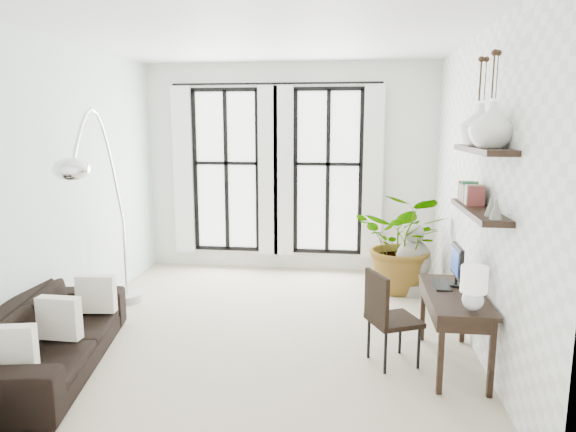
% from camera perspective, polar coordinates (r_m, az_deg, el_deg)
% --- Properties ---
extents(floor, '(5.00, 5.00, 0.00)m').
position_cam_1_polar(floor, '(5.97, -2.83, -12.24)').
color(floor, '#BBAD95').
rests_on(floor, ground).
extents(ceiling, '(5.00, 5.00, 0.00)m').
position_cam_1_polar(ceiling, '(5.60, -3.12, 19.67)').
color(ceiling, white).
rests_on(ceiling, wall_back).
extents(wall_left, '(0.00, 5.00, 5.00)m').
position_cam_1_polar(wall_left, '(6.35, -23.41, 3.24)').
color(wall_left, silver).
rests_on(wall_left, floor).
extents(wall_right, '(0.00, 5.00, 5.00)m').
position_cam_1_polar(wall_right, '(5.62, 20.26, 2.66)').
color(wall_right, white).
rests_on(wall_right, floor).
extents(wall_back, '(4.50, 0.00, 4.50)m').
position_cam_1_polar(wall_back, '(8.02, 0.17, 5.31)').
color(wall_back, white).
rests_on(wall_back, floor).
extents(windows, '(3.26, 0.13, 2.65)m').
position_cam_1_polar(windows, '(7.98, -1.32, 5.00)').
color(windows, white).
rests_on(windows, wall_back).
extents(wall_shelves, '(0.25, 1.30, 0.60)m').
position_cam_1_polar(wall_shelves, '(4.93, 20.49, 3.18)').
color(wall_shelves, black).
rests_on(wall_shelves, wall_right).
extents(sofa, '(1.28, 2.33, 0.64)m').
position_cam_1_polar(sofa, '(5.41, -24.86, -11.95)').
color(sofa, black).
rests_on(sofa, floor).
extents(throw_pillows, '(0.40, 1.52, 0.40)m').
position_cam_1_polar(throw_pillows, '(5.30, -24.07, -10.30)').
color(throw_pillows, silver).
rests_on(throw_pillows, sofa).
extents(plant, '(1.56, 1.48, 1.38)m').
position_cam_1_polar(plant, '(7.16, 12.84, -2.88)').
color(plant, '#2D7228').
rests_on(plant, floor).
extents(desk, '(0.52, 1.22, 1.11)m').
position_cam_1_polar(desk, '(5.03, 18.18, -8.73)').
color(desk, black).
rests_on(desk, floor).
extents(desk_chair, '(0.57, 0.57, 0.91)m').
position_cam_1_polar(desk_chair, '(5.01, 10.87, -10.50)').
color(desk_chair, black).
rests_on(desk_chair, floor).
extents(arc_lamp, '(0.75, 2.14, 2.44)m').
position_cam_1_polar(arc_lamp, '(5.82, -20.27, 5.82)').
color(arc_lamp, silver).
rests_on(arc_lamp, floor).
extents(buddha, '(0.53, 0.53, 0.96)m').
position_cam_1_polar(buddha, '(7.21, 13.73, -5.20)').
color(buddha, gray).
rests_on(buddha, floor).
extents(vase_a, '(0.37, 0.37, 0.38)m').
position_cam_1_polar(vase_a, '(4.62, 21.72, 9.39)').
color(vase_a, white).
rests_on(vase_a, shelf_upper).
extents(vase_b, '(0.37, 0.37, 0.38)m').
position_cam_1_polar(vase_b, '(5.01, 20.58, 9.46)').
color(vase_b, white).
rests_on(vase_b, shelf_upper).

